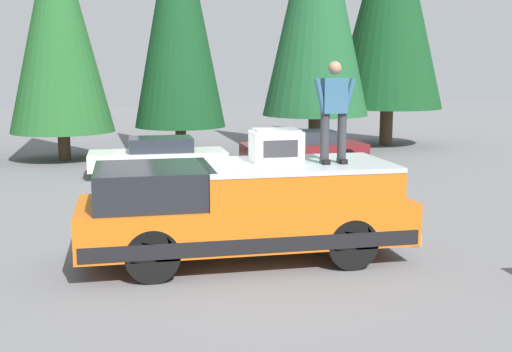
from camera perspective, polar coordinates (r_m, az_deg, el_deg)
name	(u,v)px	position (r m, az deg, el deg)	size (l,w,h in m)	color
ground_plane	(205,258)	(11.00, -4.65, -7.38)	(90.00, 90.00, 0.00)	slate
pickup_truck	(245,209)	(10.69, -0.99, -3.02)	(2.01, 5.54, 1.65)	orange
compressor_unit	(276,146)	(10.77, 1.83, 2.76)	(0.65, 0.84, 0.56)	silver
person_on_truck_bed	(334,110)	(10.59, 7.05, 5.97)	(0.29, 0.72, 1.69)	#333338
parked_car_maroon	(304,148)	(21.25, 4.36, 2.54)	(1.64, 4.10, 1.16)	maroon
parked_car_white	(159,156)	(19.39, -8.79, 1.76)	(1.64, 4.10, 1.16)	white
conifer_center_left	(178,7)	(23.71, -7.03, 14.87)	(3.33, 3.33, 9.70)	#4C3826
conifer_center_right	(58,23)	(23.22, -17.44, 13.05)	(3.57, 3.57, 8.51)	#4C3826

